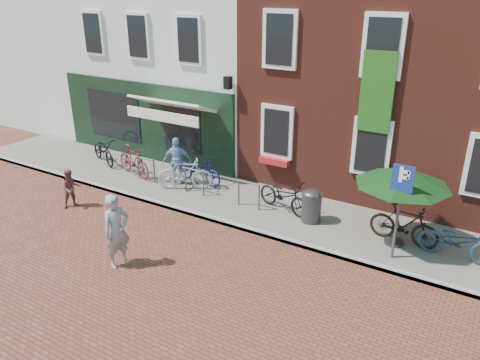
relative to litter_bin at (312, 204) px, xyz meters
The scene contains 18 objects.
ground 2.86m from the litter_bin, 151.03° to the right, with size 80.00×80.00×0.00m, color brown.
sidewalk 1.56m from the litter_bin, behind, with size 24.00×3.00×0.10m, color slate.
building_stucco 10.11m from the litter_bin, 142.79° to the left, with size 8.00×8.00×9.00m, color silver.
building_brick_mid 7.16m from the litter_bin, 94.45° to the left, with size 6.00×8.00×10.00m, color maroon.
filler_left 16.44m from the litter_bin, 159.29° to the left, with size 7.00×8.00×9.00m, color silver.
litter_bin is the anchor object (origin of this frame).
parking_sign 2.82m from the litter_bin, 17.09° to the right, with size 0.50×0.08×2.43m.
parasol 2.74m from the litter_bin, ahead, with size 2.35×2.35×2.20m.
woman 5.34m from the litter_bin, 126.20° to the right, with size 0.67×0.44×1.84m, color gray.
boy 7.19m from the litter_bin, 158.06° to the right, with size 0.59×0.46×1.21m, color brown.
cafe_person 4.88m from the litter_bin, behind, with size 0.94×0.39×1.60m, color #7C9FCC.
bicycle_0 8.48m from the litter_bin, behind, with size 0.64×1.83×0.96m, color black.
bicycle_1 6.63m from the litter_bin, behind, with size 0.50×1.78×1.07m, color #5A1924.
bicycle_2 4.34m from the litter_bin, behind, with size 0.64×1.83×0.96m, color navy.
bicycle_3 4.38m from the litter_bin, behind, with size 0.50×1.78×1.07m, color #A1A1A3.
bicycle_4 0.97m from the litter_bin, 168.33° to the left, with size 0.64×1.83×0.96m, color black.
bicycle_5 2.51m from the litter_bin, ahead, with size 0.50×1.78×1.07m, color black.
bicycle_6 3.81m from the litter_bin, ahead, with size 0.64×1.83×0.96m, color navy.
Camera 1 is at (6.81, -9.82, 6.34)m, focal length 35.18 mm.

